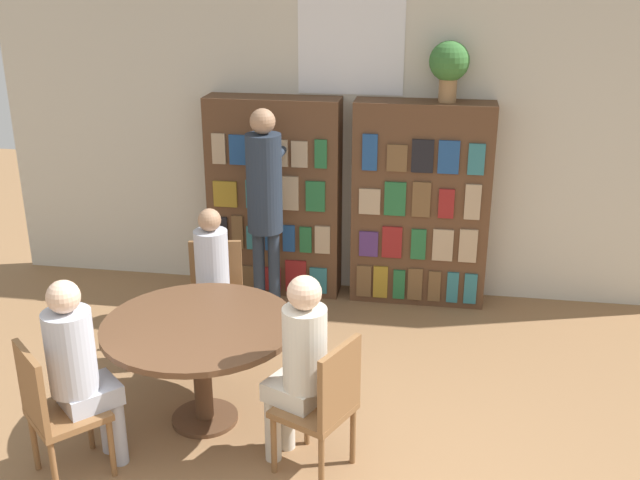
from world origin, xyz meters
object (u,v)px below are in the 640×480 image
at_px(seated_reader_back, 79,364).
at_px(seated_reader_right, 299,360).
at_px(bookshelf_left, 275,198).
at_px(librarian_standing, 265,192).
at_px(bookshelf_right, 420,205).
at_px(chair_near_camera, 53,407).
at_px(seated_reader_left, 212,280).
at_px(chair_far_side, 325,402).
at_px(chair_left_side, 216,294).
at_px(flower_vase, 449,64).
at_px(reading_table, 200,339).

bearing_deg(seated_reader_back, seated_reader_right, 54.05).
relative_size(bookshelf_left, librarian_standing, 1.00).
height_order(bookshelf_left, seated_reader_back, bookshelf_left).
relative_size(bookshelf_right, chair_near_camera, 2.04).
distance_m(bookshelf_right, seated_reader_back, 3.30).
bearing_deg(seated_reader_right, seated_reader_left, 63.08).
height_order(seated_reader_right, seated_reader_back, seated_reader_right).
bearing_deg(seated_reader_right, chair_far_side, -90.00).
bearing_deg(seated_reader_left, chair_left_side, -90.00).
relative_size(chair_left_side, chair_far_side, 1.00).
bearing_deg(chair_left_side, chair_far_side, 117.00).
relative_size(bookshelf_right, seated_reader_back, 1.45).
bearing_deg(seated_reader_back, seated_reader_left, 116.89).
distance_m(bookshelf_right, flower_vase, 1.21).
xyz_separation_m(bookshelf_left, bookshelf_right, (1.29, -0.00, -0.00)).
bearing_deg(chair_left_side, chair_near_camera, 63.00).
bearing_deg(bookshelf_left, flower_vase, 0.19).
bearing_deg(flower_vase, chair_far_side, -103.37).
relative_size(bookshelf_left, seated_reader_back, 1.45).
relative_size(chair_left_side, seated_reader_right, 0.70).
bearing_deg(chair_far_side, seated_reader_left, 66.07).
xyz_separation_m(chair_far_side, librarian_standing, (-0.83, 2.06, 0.61)).
distance_m(chair_left_side, librarian_standing, 0.97).
xyz_separation_m(reading_table, chair_near_camera, (-0.65, -0.70, -0.13)).
bearing_deg(chair_far_side, seated_reader_right, 90.00).
xyz_separation_m(bookshelf_right, chair_near_camera, (-1.96, -2.86, -0.40)).
bearing_deg(seated_reader_right, librarian_standing, 43.30).
bearing_deg(chair_near_camera, chair_left_side, 117.00).
bearing_deg(chair_left_side, bookshelf_left, -110.45).
relative_size(bookshelf_left, chair_far_side, 2.04).
distance_m(bookshelf_right, reading_table, 2.54).
bearing_deg(librarian_standing, seated_reader_back, -104.57).
distance_m(chair_left_side, seated_reader_back, 1.57).
bearing_deg(flower_vase, bookshelf_right, -178.32).
bearing_deg(reading_table, bookshelf_right, 58.79).
height_order(bookshelf_right, chair_left_side, bookshelf_right).
bearing_deg(seated_reader_back, bookshelf_left, 121.55).
bearing_deg(flower_vase, seated_reader_back, -126.35).
distance_m(bookshelf_left, chair_far_side, 2.73).
bearing_deg(chair_far_side, chair_near_camera, 126.00).
relative_size(chair_left_side, seated_reader_back, 0.71).
distance_m(bookshelf_left, chair_left_side, 1.30).
bearing_deg(bookshelf_right, seated_reader_back, -123.96).
xyz_separation_m(reading_table, librarian_standing, (0.05, 1.66, 0.48)).
distance_m(bookshelf_right, chair_far_side, 2.63).
distance_m(reading_table, librarian_standing, 1.73).
bearing_deg(librarian_standing, chair_near_camera, -106.52).
relative_size(flower_vase, seated_reader_left, 0.41).
bearing_deg(bookshelf_right, librarian_standing, -158.35).
height_order(seated_reader_left, librarian_standing, librarian_standing).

